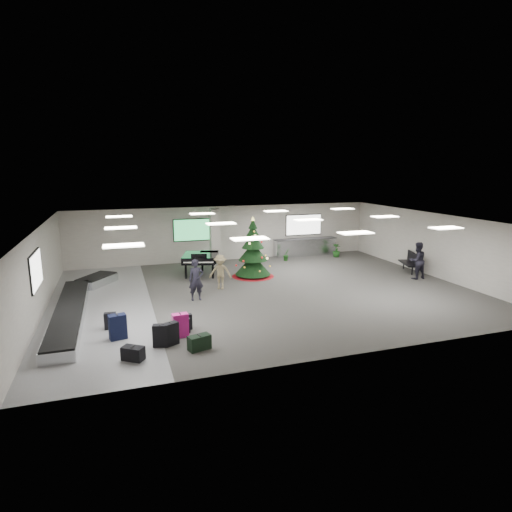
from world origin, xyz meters
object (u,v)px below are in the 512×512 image
object	(u,v)px
service_counter	(305,247)
christmas_tree	(253,256)
bench	(410,261)
traveler_a	(196,280)
potted_plant_right	(336,250)
traveler_bench	(417,261)
baggage_carousel	(76,305)
potted_plant_left	(286,255)
grand_piano	(200,258)
traveler_b	(220,272)
pink_suitcase	(180,325)

from	to	relation	value
service_counter	christmas_tree	distance (m)	6.13
bench	traveler_a	bearing A→B (deg)	-154.89
bench	potted_plant_right	size ratio (longest dim) A/B	2.05
traveler_bench	potted_plant_right	xyz separation A→B (m)	(-1.22, 5.88, -0.50)
baggage_carousel	potted_plant_left	bearing A→B (deg)	27.13
traveler_bench	grand_piano	bearing A→B (deg)	-23.09
baggage_carousel	christmas_tree	size ratio (longest dim) A/B	3.18
baggage_carousel	bench	xyz separation A→B (m)	(16.33, 1.13, 0.37)
service_counter	bench	xyz separation A→B (m)	(3.49, -5.60, 0.04)
bench	traveler_b	distance (m)	10.30
traveler_b	traveler_bench	size ratio (longest dim) A/B	0.86
traveler_a	traveler_bench	xyz separation A→B (m)	(11.01, -0.01, 0.06)
traveler_b	potted_plant_left	xyz separation A→B (m)	(5.11, 4.58, -0.43)
pink_suitcase	potted_plant_left	size ratio (longest dim) A/B	1.14
potted_plant_right	bench	bearing A→B (deg)	-67.96
bench	traveler_bench	size ratio (longest dim) A/B	0.94
potted_plant_left	potted_plant_right	size ratio (longest dim) A/B	0.84
bench	potted_plant_left	world-z (taller)	bench
traveler_a	christmas_tree	bearing A→B (deg)	38.45
service_counter	christmas_tree	xyz separation A→B (m)	(-4.70, -3.90, 0.50)
traveler_b	potted_plant_right	xyz separation A→B (m)	(8.45, 4.58, -0.37)
christmas_tree	grand_piano	world-z (taller)	christmas_tree
pink_suitcase	traveler_b	xyz separation A→B (m)	(2.58, 5.06, 0.39)
potted_plant_left	bench	bearing A→B (deg)	-41.41
pink_suitcase	traveler_bench	world-z (taller)	traveler_bench
traveler_b	potted_plant_left	distance (m)	6.88
potted_plant_left	traveler_bench	bearing A→B (deg)	-52.26
baggage_carousel	service_counter	distance (m)	14.50
pink_suitcase	potted_plant_right	xyz separation A→B (m)	(11.03, 9.64, 0.03)
christmas_tree	traveler_b	distance (m)	2.73
baggage_carousel	traveler_a	distance (m)	4.73
baggage_carousel	grand_piano	xyz separation A→B (m)	(5.67, 3.93, 0.68)
christmas_tree	potted_plant_right	xyz separation A→B (m)	(6.34, 2.87, -0.62)
baggage_carousel	potted_plant_right	size ratio (longest dim) A/B	11.45
pink_suitcase	bench	size ratio (longest dim) A/B	0.47
pink_suitcase	traveler_b	distance (m)	5.69
traveler_a	potted_plant_right	distance (m)	11.43
potted_plant_left	potted_plant_right	world-z (taller)	potted_plant_right
traveler_b	pink_suitcase	bearing A→B (deg)	-94.02
traveler_a	potted_plant_left	world-z (taller)	traveler_a
christmas_tree	pink_suitcase	bearing A→B (deg)	-124.70
grand_piano	traveler_a	world-z (taller)	traveler_a
traveler_a	potted_plant_left	xyz separation A→B (m)	(6.46, 5.88, -0.51)
christmas_tree	traveler_bench	distance (m)	8.14
traveler_bench	potted_plant_right	bearing A→B (deg)	-79.08
bench	traveler_b	xyz separation A→B (m)	(-10.30, -0.01, 0.20)
baggage_carousel	bench	bearing A→B (deg)	3.96
grand_piano	potted_plant_right	bearing A→B (deg)	28.17
service_counter	potted_plant_left	distance (m)	2.00
bench	traveler_b	world-z (taller)	traveler_b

